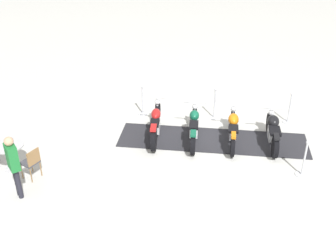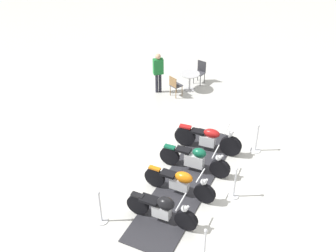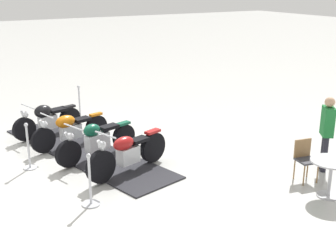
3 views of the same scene
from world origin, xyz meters
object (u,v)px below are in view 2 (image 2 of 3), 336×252
stanchion_right_front (204,250)px  cafe_chair_near_table (175,85)px  stanchion_right_mid (235,187)px  bystander_person (158,70)px  motorcycle_forest (195,159)px  motorcycle_maroon (208,139)px  motorcycle_black (162,209)px  stanchion_left_front (101,212)px  stanchion_right_rear (256,143)px  cafe_chair_across_table (200,71)px  cafe_table (190,77)px  motorcycle_copper (181,182)px

stanchion_right_front → cafe_chair_near_table: (-5.88, -5.53, 0.20)m
stanchion_right_mid → bystander_person: bystander_person is taller
motorcycle_forest → motorcycle_maroon: motorcycle_maroon is taller
stanchion_right_mid → motorcycle_black: bearing=-25.6°
stanchion_left_front → stanchion_right_rear: 5.66m
stanchion_left_front → cafe_chair_near_table: 7.12m
stanchion_right_front → motorcycle_forest: bearing=-140.3°
cafe_chair_across_table → cafe_table: bearing=0.0°
motorcycle_maroon → cafe_table: bearing=116.7°
stanchion_left_front → stanchion_right_mid: size_ratio=0.98×
stanchion_left_front → stanchion_right_mid: 3.80m
stanchion_right_mid → motorcycle_copper: bearing=-53.8°
motorcycle_maroon → motorcycle_copper: bearing=-93.6°
stanchion_right_mid → stanchion_right_rear: stanchion_right_mid is taller
motorcycle_maroon → cafe_table: size_ratio=2.68×
stanchion_left_front → bystander_person: bearing=-152.0°
motorcycle_maroon → bystander_person: bearing=134.0°
motorcycle_copper → bystander_person: bystander_person is taller
motorcycle_copper → stanchion_right_front: stanchion_right_front is taller
motorcycle_black → motorcycle_maroon: size_ratio=0.91×
bystander_person → motorcycle_black: bearing=-13.6°
motorcycle_black → cafe_chair_near_table: motorcycle_black is taller
motorcycle_maroon → stanchion_right_front: 4.41m
stanchion_right_mid → cafe_table: bearing=-132.1°
motorcycle_copper → cafe_chair_across_table: bearing=107.1°
motorcycle_copper → stanchion_right_mid: size_ratio=1.99×
cafe_chair_near_table → bystander_person: (0.15, -0.75, 0.49)m
motorcycle_black → cafe_chair_across_table: size_ratio=2.08×
cafe_chair_near_table → motorcycle_black: bearing=-134.8°
motorcycle_maroon → stanchion_left_front: 4.42m
stanchion_right_rear → cafe_chair_across_table: bearing=-123.5°
motorcycle_forest → cafe_chair_across_table: motorcycle_forest is taller
stanchion_right_rear → cafe_chair_across_table: 5.12m
stanchion_right_mid → cafe_table: 6.48m
stanchion_right_rear → cafe_chair_across_table: stanchion_right_rear is taller
motorcycle_copper → motorcycle_forest: motorcycle_copper is taller
stanchion_right_mid → cafe_chair_across_table: (-5.17, -4.85, 0.17)m
motorcycle_black → motorcycle_forest: motorcycle_forest is taller
stanchion_left_front → stanchion_right_rear: stanchion_left_front is taller
cafe_chair_near_table → stanchion_right_mid: bearing=-115.8°
cafe_table → stanchion_right_rear: bearing=64.6°
motorcycle_copper → cafe_chair_across_table: 7.07m
motorcycle_black → cafe_chair_near_table: (-5.58, -3.97, 0.03)m
motorcycle_maroon → cafe_chair_across_table: motorcycle_maroon is taller
motorcycle_copper → motorcycle_maroon: motorcycle_maroon is taller
cafe_chair_near_table → bystander_person: 0.91m
stanchion_right_rear → motorcycle_black: bearing=-5.1°
motorcycle_black → stanchion_right_rear: size_ratio=1.92×
stanchion_right_front → cafe_table: bearing=-141.2°
motorcycle_black → stanchion_right_mid: stanchion_right_mid is taller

